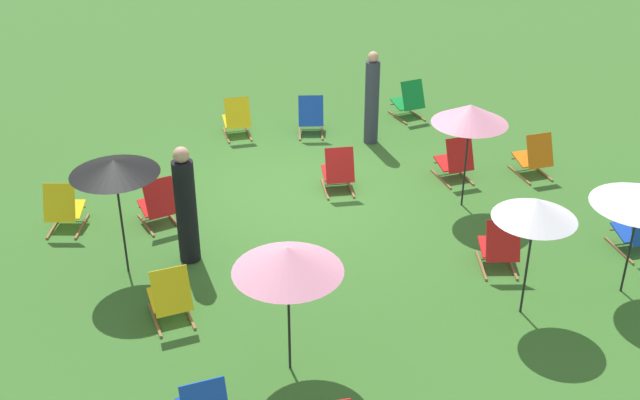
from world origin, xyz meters
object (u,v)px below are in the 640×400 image
(deckchair_3, at_px, (170,297))
(deckchair_8, at_px, (534,157))
(umbrella_2, at_px, (470,114))
(umbrella_0, at_px, (536,209))
(deckchair_6, at_px, (158,204))
(deckchair_7, at_px, (455,161))
(umbrella_1, at_px, (288,260))
(person_1, at_px, (372,100))
(umbrella_3, at_px, (114,167))
(deckchair_13, at_px, (64,209))
(deckchair_5, at_px, (237,119))
(deckchair_2, at_px, (338,171))
(deckchair_12, at_px, (500,247))
(deckchair_4, at_px, (311,117))
(deckchair_11, at_px, (409,101))
(deckchair_10, at_px, (639,230))
(person_0, at_px, (186,208))

(deckchair_3, height_order, deckchair_8, same)
(umbrella_2, bearing_deg, umbrella_0, 83.09)
(deckchair_6, bearing_deg, deckchair_7, 168.65)
(umbrella_0, distance_m, umbrella_1, 3.23)
(person_1, bearing_deg, umbrella_3, 59.69)
(deckchair_13, bearing_deg, deckchair_7, -164.36)
(umbrella_0, relative_size, person_1, 0.94)
(deckchair_5, bearing_deg, umbrella_3, 62.00)
(deckchair_2, xyz_separation_m, deckchair_13, (4.46, 0.30, 0.00))
(deckchair_2, bearing_deg, umbrella_1, 72.81)
(deckchair_8, height_order, deckchair_13, same)
(deckchair_12, distance_m, deckchair_13, 6.63)
(deckchair_4, relative_size, deckchair_12, 0.99)
(deckchair_2, height_order, deckchair_13, same)
(deckchair_11, bearing_deg, umbrella_1, 49.53)
(deckchair_2, relative_size, deckchair_12, 0.99)
(deckchair_11, distance_m, person_1, 1.57)
(deckchair_5, xyz_separation_m, deckchair_12, (-3.01, 5.54, 0.00))
(deckchair_10, relative_size, umbrella_2, 0.47)
(deckchair_4, height_order, deckchair_8, same)
(deckchair_8, relative_size, umbrella_3, 0.47)
(deckchair_12, bearing_deg, umbrella_0, 94.94)
(deckchair_5, height_order, deckchair_6, same)
(deckchair_3, distance_m, deckchair_6, 2.55)
(deckchair_3, xyz_separation_m, person_1, (-4.12, -4.87, 0.50))
(umbrella_0, distance_m, person_1, 5.78)
(deckchair_12, bearing_deg, deckchair_10, -168.88)
(deckchair_5, height_order, person_1, person_1)
(deckchair_11, bearing_deg, deckchair_13, 13.26)
(umbrella_3, bearing_deg, deckchair_7, -163.51)
(deckchair_7, xyz_separation_m, person_0, (4.73, 1.54, 0.49))
(umbrella_1, distance_m, umbrella_3, 3.19)
(deckchair_2, relative_size, umbrella_2, 0.47)
(deckchair_13, bearing_deg, deckchair_8, -165.92)
(deckchair_3, relative_size, deckchair_4, 0.99)
(deckchair_3, xyz_separation_m, umbrella_1, (-1.32, 1.27, 1.18))
(umbrella_0, bearing_deg, deckchair_2, -68.76)
(umbrella_1, bearing_deg, person_1, -114.49)
(deckchair_4, bearing_deg, deckchair_5, 1.91)
(deckchair_10, bearing_deg, deckchair_7, -58.64)
(deckchair_5, bearing_deg, deckchair_3, 72.37)
(deckchair_3, relative_size, person_0, 0.46)
(deckchair_4, height_order, deckchair_13, same)
(umbrella_1, relative_size, person_1, 0.94)
(deckchair_4, relative_size, person_1, 0.46)
(deckchair_8, bearing_deg, umbrella_3, 7.61)
(deckchair_3, bearing_deg, person_1, -139.23)
(deckchair_8, bearing_deg, deckchair_7, -11.08)
(deckchair_6, height_order, person_1, person_1)
(deckchair_3, height_order, deckchair_6, same)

